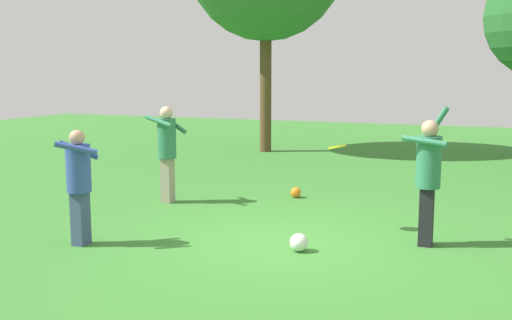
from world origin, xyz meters
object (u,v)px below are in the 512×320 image
at_px(person_thrower, 428,171).
at_px(frisbee, 337,147).
at_px(ball_orange, 296,192).
at_px(ball_white, 299,242).
at_px(person_bystander, 79,177).
at_px(person_catcher, 167,145).

xyz_separation_m(person_thrower, frisbee, (-1.37, 0.33, 0.23)).
xyz_separation_m(person_thrower, ball_orange, (-2.68, 2.40, -0.96)).
bearing_deg(ball_white, ball_orange, 108.52).
relative_size(person_bystander, ball_orange, 7.95).
height_order(person_bystander, frisbee, person_bystander).
xyz_separation_m(person_bystander, ball_white, (2.95, 0.82, -0.84)).
bearing_deg(person_bystander, person_catcher, 61.55).
relative_size(person_catcher, frisbee, 5.09).
relative_size(person_catcher, ball_orange, 8.71).
xyz_separation_m(person_bystander, ball_orange, (1.84, 4.15, -0.86)).
bearing_deg(ball_orange, frisbee, -57.59).
distance_m(person_catcher, ball_white, 3.92).
bearing_deg(ball_orange, ball_white, -71.48).
bearing_deg(person_bystander, ball_orange, 32.63).
xyz_separation_m(person_catcher, person_bystander, (0.25, -2.88, -0.10)).
relative_size(person_thrower, frisbee, 5.56).
bearing_deg(ball_orange, person_catcher, -148.74).
distance_m(person_thrower, ball_white, 2.05).
xyz_separation_m(person_thrower, person_bystander, (-4.52, -1.75, -0.10)).
distance_m(person_thrower, person_bystander, 4.85).
bearing_deg(person_catcher, person_bystander, -71.83).
bearing_deg(person_bystander, person_thrower, -12.30).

